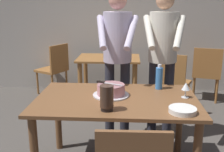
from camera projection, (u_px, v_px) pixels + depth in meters
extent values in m
cube|color=#BCB7AD|center=(124.00, 17.00, 4.89)|extent=(10.00, 0.12, 2.70)
cube|color=brown|center=(116.00, 99.00, 2.49)|extent=(1.47, 0.91, 0.03)
cylinder|color=brown|center=(58.00, 118.00, 3.00)|extent=(0.07, 0.07, 0.72)
cylinder|color=brown|center=(179.00, 122.00, 2.91)|extent=(0.07, 0.07, 0.72)
cylinder|color=silver|center=(111.00, 95.00, 2.55)|extent=(0.34, 0.34, 0.01)
cylinder|color=#D18C93|center=(111.00, 90.00, 2.54)|extent=(0.26, 0.26, 0.09)
cylinder|color=#926267|center=(111.00, 85.00, 2.52)|extent=(0.25, 0.25, 0.01)
cube|color=silver|center=(113.00, 84.00, 2.51)|extent=(0.19, 0.10, 0.00)
cube|color=black|center=(101.00, 82.00, 2.57)|extent=(0.08, 0.06, 0.02)
cylinder|color=white|center=(182.00, 112.00, 2.15)|extent=(0.22, 0.22, 0.01)
cylinder|color=white|center=(183.00, 111.00, 2.15)|extent=(0.22, 0.22, 0.01)
cylinder|color=white|center=(183.00, 110.00, 2.15)|extent=(0.22, 0.22, 0.01)
cylinder|color=white|center=(183.00, 108.00, 2.15)|extent=(0.22, 0.22, 0.01)
cylinder|color=silver|center=(185.00, 97.00, 2.50)|extent=(0.07, 0.07, 0.00)
cylinder|color=silver|center=(185.00, 93.00, 2.49)|extent=(0.01, 0.01, 0.07)
cone|color=silver|center=(186.00, 86.00, 2.47)|extent=(0.08, 0.08, 0.07)
cylinder|color=#387AC6|center=(159.00, 78.00, 2.72)|extent=(0.07, 0.07, 0.22)
cylinder|color=silver|center=(160.00, 66.00, 2.69)|extent=(0.04, 0.04, 0.03)
cylinder|color=black|center=(107.00, 109.00, 2.20)|extent=(0.10, 0.10, 0.03)
cylinder|color=#3F2D23|center=(107.00, 96.00, 2.17)|extent=(0.11, 0.11, 0.18)
cylinder|color=#2D2D38|center=(125.00, 101.00, 3.20)|extent=(0.11, 0.11, 0.95)
cylinder|color=#2D2D38|center=(110.00, 100.00, 3.22)|extent=(0.11, 0.11, 0.95)
cylinder|color=#B7ADC6|center=(118.00, 37.00, 3.02)|extent=(0.32, 0.32, 0.55)
sphere|color=tan|center=(118.00, 0.00, 2.91)|extent=(0.20, 0.20, 0.20)
cylinder|color=#B7ADC6|center=(131.00, 32.00, 2.81)|extent=(0.16, 0.42, 0.34)
cylinder|color=#B7ADC6|center=(102.00, 32.00, 2.83)|extent=(0.15, 0.42, 0.34)
cylinder|color=#2D2D38|center=(168.00, 101.00, 3.20)|extent=(0.11, 0.11, 0.95)
cylinder|color=#2D2D38|center=(153.00, 100.00, 3.22)|extent=(0.11, 0.11, 0.95)
cylinder|color=beige|center=(163.00, 37.00, 3.01)|extent=(0.32, 0.32, 0.55)
sphere|color=tan|center=(165.00, 0.00, 2.91)|extent=(0.20, 0.20, 0.20)
cylinder|color=beige|center=(180.00, 32.00, 2.80)|extent=(0.19, 0.42, 0.34)
cylinder|color=beige|center=(149.00, 32.00, 2.84)|extent=(0.12, 0.42, 0.34)
cube|color=#9E6633|center=(109.00, 58.00, 4.39)|extent=(1.00, 0.70, 0.03)
cylinder|color=#9E6633|center=(80.00, 85.00, 4.25)|extent=(0.07, 0.07, 0.71)
cylinder|color=#9E6633|center=(135.00, 86.00, 4.20)|extent=(0.07, 0.07, 0.71)
cylinder|color=#9E6633|center=(86.00, 76.00, 4.78)|extent=(0.07, 0.07, 0.71)
cylinder|color=#9E6633|center=(134.00, 76.00, 4.73)|extent=(0.07, 0.07, 0.71)
cube|color=#9E6633|center=(174.00, 83.00, 4.08)|extent=(0.59, 0.59, 0.04)
cylinder|color=#9E6633|center=(165.00, 92.00, 4.38)|extent=(0.04, 0.04, 0.41)
cylinder|color=#9E6633|center=(188.00, 95.00, 4.21)|extent=(0.04, 0.04, 0.41)
cylinder|color=#9E6633|center=(157.00, 99.00, 4.07)|extent=(0.04, 0.04, 0.41)
cylinder|color=#9E6633|center=(181.00, 103.00, 3.90)|extent=(0.04, 0.04, 0.41)
cube|color=#9E6633|center=(170.00, 70.00, 3.84)|extent=(0.41, 0.22, 0.45)
cube|color=#9E6633|center=(52.00, 70.00, 4.87)|extent=(0.60, 0.60, 0.04)
cylinder|color=#9E6633|center=(38.00, 83.00, 4.87)|extent=(0.04, 0.04, 0.41)
cylinder|color=#9E6633|center=(52.00, 78.00, 5.17)|extent=(0.04, 0.04, 0.41)
cylinder|color=#9E6633|center=(53.00, 86.00, 4.68)|extent=(0.04, 0.04, 0.41)
cylinder|color=#9E6633|center=(67.00, 81.00, 4.98)|extent=(0.04, 0.04, 0.41)
cube|color=#9E6633|center=(59.00, 58.00, 4.70)|extent=(0.24, 0.40, 0.45)
cube|color=#9E6633|center=(206.00, 74.00, 4.57)|extent=(0.54, 0.54, 0.04)
cylinder|color=#9E6633|center=(194.00, 83.00, 4.85)|extent=(0.04, 0.04, 0.41)
cylinder|color=#9E6633|center=(216.00, 85.00, 4.74)|extent=(0.04, 0.04, 0.41)
cylinder|color=#9E6633|center=(193.00, 89.00, 4.52)|extent=(0.04, 0.04, 0.41)
cylinder|color=#9E6633|center=(217.00, 91.00, 4.41)|extent=(0.04, 0.04, 0.41)
cube|color=#9E6633|center=(207.00, 62.00, 4.32)|extent=(0.43, 0.15, 0.45)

